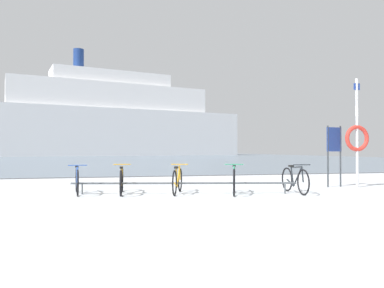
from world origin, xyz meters
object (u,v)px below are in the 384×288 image
at_px(bicycle_1, 122,181).
at_px(rescue_post, 357,136).
at_px(bicycle_0, 77,181).
at_px(info_sign, 334,146).
at_px(bicycle_2, 177,180).
at_px(bicycle_3, 234,180).
at_px(bicycle_4, 295,180).
at_px(ferry_ship, 115,121).

bearing_deg(bicycle_1, rescue_post, 0.61).
relative_size(bicycle_0, bicycle_1, 0.98).
bearing_deg(info_sign, bicycle_1, -176.77).
bearing_deg(bicycle_0, bicycle_2, -10.79).
bearing_deg(bicycle_0, bicycle_3, -13.62).
bearing_deg(rescue_post, bicycle_0, 179.09).
distance_m(bicycle_0, bicycle_4, 5.71).
bearing_deg(info_sign, bicycle_0, -178.79).
bearing_deg(bicycle_1, bicycle_0, 169.64).
bearing_deg(bicycle_3, bicycle_2, 161.40).
distance_m(bicycle_1, ferry_ship, 66.47).
xyz_separation_m(bicycle_1, bicycle_2, (1.43, -0.28, 0.00)).
xyz_separation_m(bicycle_1, bicycle_4, (4.47, -0.91, 0.01)).
bearing_deg(bicycle_0, bicycle_1, -10.36).
distance_m(bicycle_0, ferry_ship, 66.30).
height_order(info_sign, rescue_post, rescue_post).
xyz_separation_m(bicycle_0, ferry_ship, (3.01, 65.92, 6.45)).
bearing_deg(bicycle_0, info_sign, 1.21).
distance_m(bicycle_4, ferry_ship, 67.39).
xyz_separation_m(bicycle_3, rescue_post, (4.28, 0.83, 1.21)).
relative_size(bicycle_4, info_sign, 0.86).
xyz_separation_m(bicycle_4, ferry_ship, (-2.59, 67.03, 6.45)).
bearing_deg(bicycle_2, ferry_ship, 89.61).
bearing_deg(ferry_ship, bicycle_2, -90.39).
bearing_deg(bicycle_1, ferry_ship, 88.37).
relative_size(bicycle_2, bicycle_4, 0.95).
distance_m(bicycle_2, bicycle_4, 3.11).
bearing_deg(info_sign, bicycle_2, -172.73).
relative_size(bicycle_1, bicycle_2, 1.08).
relative_size(info_sign, rescue_post, 0.57).
bearing_deg(rescue_post, bicycle_4, -159.58).
relative_size(bicycle_1, ferry_ship, 0.03).
relative_size(bicycle_1, bicycle_4, 1.02).
distance_m(bicycle_3, bicycle_4, 1.65).
bearing_deg(rescue_post, info_sign, 154.09).
relative_size(rescue_post, ferry_ship, 0.07).
bearing_deg(bicycle_2, rescue_post, 3.60).
relative_size(bicycle_0, info_sign, 0.87).
relative_size(bicycle_0, ferry_ship, 0.03).
distance_m(bicycle_1, rescue_post, 7.22).
bearing_deg(bicycle_4, bicycle_1, 168.54).
height_order(bicycle_0, ferry_ship, ferry_ship).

